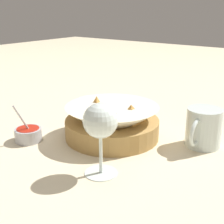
{
  "coord_description": "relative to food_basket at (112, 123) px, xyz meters",
  "views": [
    {
      "loc": [
        0.61,
        0.46,
        0.33
      ],
      "look_at": [
        0.0,
        0.01,
        0.07
      ],
      "focal_mm": 50.0,
      "sensor_mm": 36.0,
      "label": 1
    }
  ],
  "objects": [
    {
      "name": "wine_glass",
      "position": [
        0.16,
        0.09,
        0.07
      ],
      "size": [
        0.07,
        0.07,
        0.15
      ],
      "color": "silver",
      "rests_on": "ground_plane"
    },
    {
      "name": "sauce_cup",
      "position": [
        0.15,
        -0.16,
        -0.02
      ],
      "size": [
        0.07,
        0.07,
        0.1
      ],
      "color": "#B7B7BC",
      "rests_on": "ground_plane"
    },
    {
      "name": "ground_plane",
      "position": [
        -0.0,
        -0.01,
        -0.04
      ],
      "size": [
        4.0,
        4.0,
        0.0
      ],
      "primitive_type": "plane",
      "color": "beige"
    },
    {
      "name": "side_plate",
      "position": [
        -0.19,
        -0.19,
        -0.03
      ],
      "size": [
        0.21,
        0.21,
        0.01
      ],
      "color": "white",
      "rests_on": "ground_plane"
    },
    {
      "name": "food_basket",
      "position": [
        0.0,
        0.0,
        0.0
      ],
      "size": [
        0.24,
        0.24,
        0.1
      ],
      "color": "#B2894C",
      "rests_on": "ground_plane"
    },
    {
      "name": "beer_mug",
      "position": [
        -0.09,
        0.21,
        0.0
      ],
      "size": [
        0.12,
        0.09,
        0.1
      ],
      "color": "silver",
      "rests_on": "ground_plane"
    }
  ]
}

